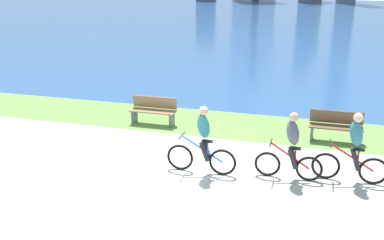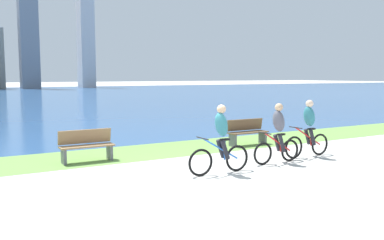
{
  "view_description": "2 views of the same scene",
  "coord_description": "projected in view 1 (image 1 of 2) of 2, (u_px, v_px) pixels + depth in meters",
  "views": [
    {
      "loc": [
        2.92,
        -9.42,
        4.61
      ],
      "look_at": [
        0.14,
        0.27,
        1.17
      ],
      "focal_mm": 39.69,
      "sensor_mm": 36.0,
      "label": 1
    },
    {
      "loc": [
        -5.13,
        -8.66,
        2.42
      ],
      "look_at": [
        0.46,
        1.04,
        1.22
      ],
      "focal_mm": 39.08,
      "sensor_mm": 36.0,
      "label": 2
    }
  ],
  "objects": [
    {
      "name": "bay_water_surface",
      "position": [
        291.0,
        16.0,
        50.74
      ],
      "size": [
        300.0,
        78.25,
        0.0
      ],
      "primitive_type": "cube",
      "color": "#2D568C",
      "rests_on": "ground"
    },
    {
      "name": "cyclist_lead",
      "position": [
        203.0,
        141.0,
        10.21
      ],
      "size": [
        1.75,
        0.52,
        1.71
      ],
      "color": "black",
      "rests_on": "ground"
    },
    {
      "name": "bench_near_path",
      "position": [
        153.0,
        111.0,
        13.78
      ],
      "size": [
        1.5,
        0.47,
        0.9
      ],
      "color": "olive",
      "rests_on": "ground"
    },
    {
      "name": "cyclist_trailing",
      "position": [
        291.0,
        146.0,
        9.9
      ],
      "size": [
        1.59,
        0.52,
        1.66
      ],
      "color": "black",
      "rests_on": "ground"
    },
    {
      "name": "bench_far_along_path",
      "position": [
        336.0,
        127.0,
        12.32
      ],
      "size": [
        1.5,
        0.47,
        0.9
      ],
      "color": "brown",
      "rests_on": "ground"
    },
    {
      "name": "ground_plane",
      "position": [
        184.0,
        166.0,
        10.82
      ],
      "size": [
        300.0,
        300.0,
        0.0
      ],
      "primitive_type": "plane",
      "color": "#B2AFA8"
    },
    {
      "name": "grass_strip_bayside",
      "position": [
        215.0,
        123.0,
        13.95
      ],
      "size": [
        120.0,
        2.63,
        0.01
      ],
      "primitive_type": "cube",
      "color": "#6B9947",
      "rests_on": "ground"
    },
    {
      "name": "cyclist_distant_rear",
      "position": [
        354.0,
        149.0,
        9.75
      ],
      "size": [
        1.72,
        0.52,
        1.7
      ],
      "color": "black",
      "rests_on": "ground"
    }
  ]
}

